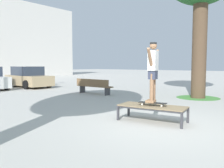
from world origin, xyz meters
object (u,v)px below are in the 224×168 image
Objects in this scene: skate_box at (152,107)px; skater at (153,68)px; skateboard at (152,103)px; park_bench at (94,86)px; car_tan at (28,78)px.

skater reaches higher than skate_box.
skate_box is 1.18× the size of skater.
skateboard is at bearing -75.71° from skater.
skater is at bearing -121.27° from park_bench.
skater is 12.75m from car_tan.
skater is 6.88m from park_bench.
skateboard is at bearing -80.30° from skate_box.
car_tan is 6.48m from park_bench.
skateboard is 0.99m from skater.
skateboard is 0.49× the size of skater.
skate_box is at bearing -121.29° from park_bench.
park_bench is at bearing 58.71° from skate_box.
skate_box is 0.12m from skateboard.
car_tan is (3.34, 12.28, 0.28)m from skate_box.
skater is (0.00, -0.00, 1.12)m from skate_box.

